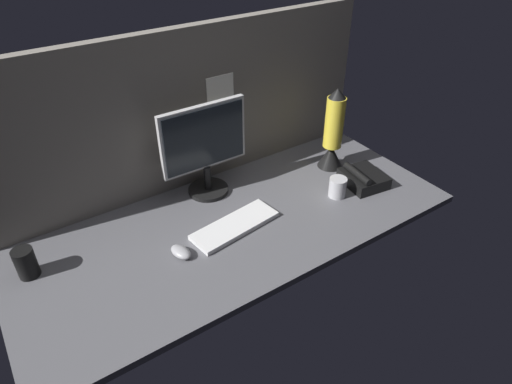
% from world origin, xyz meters
% --- Properties ---
extents(ground_plane, '(1.80, 0.80, 0.03)m').
position_xyz_m(ground_plane, '(0.00, 0.00, -0.01)').
color(ground_plane, '#515156').
extents(cubicle_wall_back, '(1.80, 0.06, 0.70)m').
position_xyz_m(cubicle_wall_back, '(0.00, 0.37, 0.35)').
color(cubicle_wall_back, slate).
rests_on(cubicle_wall_back, ground_plane).
extents(monitor, '(0.39, 0.18, 0.42)m').
position_xyz_m(monitor, '(0.01, 0.25, 0.23)').
color(monitor, black).
rests_on(monitor, ground_plane).
extents(keyboard, '(0.38, 0.18, 0.02)m').
position_xyz_m(keyboard, '(-0.02, -0.04, 0.01)').
color(keyboard, silver).
rests_on(keyboard, ground_plane).
extents(mouse, '(0.08, 0.11, 0.03)m').
position_xyz_m(mouse, '(-0.28, -0.07, 0.02)').
color(mouse, '#99999E').
rests_on(mouse, ground_plane).
extents(mug_black_travel, '(0.07, 0.07, 0.12)m').
position_xyz_m(mug_black_travel, '(-0.77, 0.15, 0.06)').
color(mug_black_travel, black).
rests_on(mug_black_travel, ground_plane).
extents(mug_steel, '(0.08, 0.08, 0.09)m').
position_xyz_m(mug_steel, '(0.47, -0.10, 0.04)').
color(mug_steel, '#B2B2B7').
rests_on(mug_steel, ground_plane).
extents(lava_lamp, '(0.12, 0.12, 0.40)m').
position_xyz_m(lava_lamp, '(0.62, 0.10, 0.17)').
color(lava_lamp, black).
rests_on(lava_lamp, ground_plane).
extents(desk_phone, '(0.19, 0.21, 0.09)m').
position_xyz_m(desk_phone, '(0.63, -0.10, 0.03)').
color(desk_phone, black).
rests_on(desk_phone, ground_plane).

